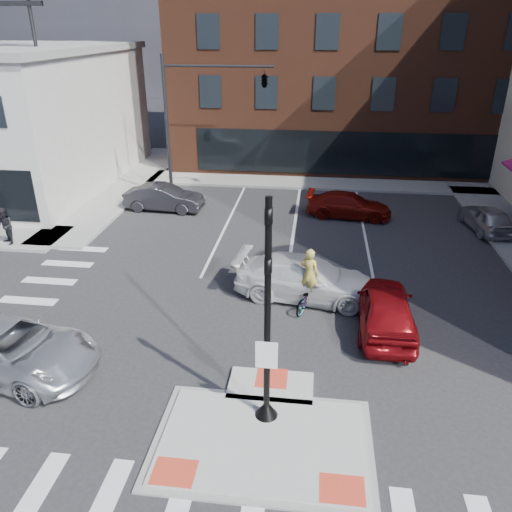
# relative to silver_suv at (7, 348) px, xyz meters

# --- Properties ---
(ground) EXTENTS (120.00, 120.00, 0.00)m
(ground) POSITION_rel_silver_suv_xyz_m (7.79, -1.50, -0.78)
(ground) COLOR #28282B
(ground) RESTS_ON ground
(refuge_island) EXTENTS (5.40, 4.65, 0.13)m
(refuge_island) POSITION_rel_silver_suv_xyz_m (7.79, -1.75, -0.73)
(refuge_island) COLOR gray
(refuge_island) RESTS_ON ground
(sidewalk_nw) EXTENTS (23.50, 20.50, 0.15)m
(sidewalk_nw) POSITION_rel_silver_suv_xyz_m (-8.97, 13.79, -0.70)
(sidewalk_nw) COLOR gray
(sidewalk_nw) RESTS_ON ground
(sidewalk_n) EXTENTS (26.00, 3.00, 0.15)m
(sidewalk_n) POSITION_rel_silver_suv_xyz_m (10.79, 20.50, -0.70)
(sidewalk_n) COLOR gray
(sidewalk_n) RESTS_ON ground
(building_n) EXTENTS (24.40, 18.40, 15.50)m
(building_n) POSITION_rel_silver_suv_xyz_m (10.79, 30.50, 7.02)
(building_n) COLOR #4F2718
(building_n) RESTS_ON ground
(building_far_left) EXTENTS (10.00, 12.00, 10.00)m
(building_far_left) POSITION_rel_silver_suv_xyz_m (3.79, 50.50, 4.22)
(building_far_left) COLOR slate
(building_far_left) RESTS_ON ground
(building_far_right) EXTENTS (12.00, 12.00, 12.00)m
(building_far_right) POSITION_rel_silver_suv_xyz_m (16.79, 52.50, 5.22)
(building_far_right) COLOR brown
(building_far_right) RESTS_ON ground
(signal_pole) EXTENTS (0.60, 0.60, 5.98)m
(signal_pole) POSITION_rel_silver_suv_xyz_m (7.79, -1.10, 1.58)
(signal_pole) COLOR black
(signal_pole) RESTS_ON refuge_island
(mast_arm_signal) EXTENTS (6.10, 2.24, 8.00)m
(mast_arm_signal) POSITION_rel_silver_suv_xyz_m (4.32, 16.50, 5.43)
(mast_arm_signal) COLOR black
(mast_arm_signal) RESTS_ON ground
(silver_suv) EXTENTS (5.97, 3.50, 1.56)m
(silver_suv) POSITION_rel_silver_suv_xyz_m (0.00, 0.00, 0.00)
(silver_suv) COLOR silver
(silver_suv) RESTS_ON ground
(red_sedan) EXTENTS (1.89, 4.58, 1.55)m
(red_sedan) POSITION_rel_silver_suv_xyz_m (11.29, 3.67, -0.00)
(red_sedan) COLOR maroon
(red_sedan) RESTS_ON ground
(white_pickup) EXTENTS (5.61, 2.89, 1.56)m
(white_pickup) POSITION_rel_silver_suv_xyz_m (8.59, 5.50, -0.00)
(white_pickup) COLOR white
(white_pickup) RESTS_ON ground
(bg_car_dark) EXTENTS (4.39, 1.75, 1.42)m
(bg_car_dark) POSITION_rel_silver_suv_xyz_m (0.48, 14.34, -0.07)
(bg_car_dark) COLOR #26252A
(bg_car_dark) RESTS_ON ground
(bg_car_silver) EXTENTS (2.14, 4.09, 1.33)m
(bg_car_silver) POSITION_rel_silver_suv_xyz_m (17.29, 13.34, -0.12)
(bg_car_silver) COLOR #B9BCC1
(bg_car_silver) RESTS_ON ground
(bg_car_red) EXTENTS (4.64, 2.28, 1.30)m
(bg_car_red) POSITION_rel_silver_suv_xyz_m (10.58, 14.50, -0.13)
(bg_car_red) COLOR maroon
(bg_car_red) RESTS_ON ground
(cyclist) EXTENTS (1.37, 2.00, 2.36)m
(cyclist) POSITION_rel_silver_suv_xyz_m (8.71, 4.68, 0.01)
(cyclist) COLOR #3F3F44
(cyclist) RESTS_ON ground
(pedestrian_a) EXTENTS (1.06, 1.03, 1.73)m
(pedestrian_a) POSITION_rel_silver_suv_xyz_m (-5.26, 8.50, 0.23)
(pedestrian_a) COLOR black
(pedestrian_a) RESTS_ON sidewalk_nw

